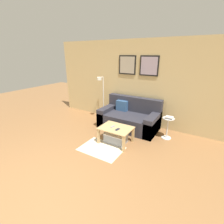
{
  "coord_description": "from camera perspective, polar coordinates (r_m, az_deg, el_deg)",
  "views": [
    {
      "loc": [
        2.11,
        -0.91,
        2.15
      ],
      "look_at": [
        0.25,
        2.16,
        0.85
      ],
      "focal_mm": 26.0,
      "sensor_mm": 36.0,
      "label": 1
    }
  ],
  "objects": [
    {
      "name": "coffee_table",
      "position": [
        4.08,
        1.39,
        -6.55
      ],
      "size": [
        0.79,
        0.59,
        0.42
      ],
      "color": "tan",
      "rests_on": "ground_plane"
    },
    {
      "name": "floor_lamp",
      "position": [
        5.48,
        -3.61,
        5.59
      ],
      "size": [
        0.28,
        0.44,
        1.44
      ],
      "color": "white",
      "rests_on": "ground_plane"
    },
    {
      "name": "book_stack",
      "position": [
        4.4,
        19.48,
        -1.82
      ],
      "size": [
        0.19,
        0.16,
        0.05
      ],
      "color": "#4C4C51",
      "rests_on": "side_table"
    },
    {
      "name": "area_rug",
      "position": [
        3.99,
        -3.76,
        -12.71
      ],
      "size": [
        1.0,
        0.72,
        0.01
      ],
      "primitive_type": "cube",
      "color": "beige",
      "rests_on": "ground_plane"
    },
    {
      "name": "storage_bin",
      "position": [
        4.19,
        1.32,
        -9.03
      ],
      "size": [
        0.56,
        0.38,
        0.24
      ],
      "color": "gray",
      "rests_on": "ground_plane"
    },
    {
      "name": "couch",
      "position": [
        4.95,
        6.11,
        -2.12
      ],
      "size": [
        1.72,
        0.93,
        0.89
      ],
      "color": "#2D2D38",
      "rests_on": "ground_plane"
    },
    {
      "name": "ground_plane",
      "position": [
        3.15,
        -28.1,
        -26.13
      ],
      "size": [
        16.0,
        16.0,
        0.0
      ],
      "primitive_type": "plane",
      "color": "olive"
    },
    {
      "name": "side_table",
      "position": [
        4.52,
        18.95,
        -4.79
      ],
      "size": [
        0.3,
        0.3,
        0.58
      ],
      "color": "silver",
      "rests_on": "ground_plane"
    },
    {
      "name": "remote_control",
      "position": [
        4.07,
        0.31,
        -5.13
      ],
      "size": [
        0.07,
        0.15,
        0.02
      ],
      "primitive_type": "cube",
      "rotation": [
        0.0,
        0.0,
        -0.18
      ],
      "color": "#99999E",
      "rests_on": "coffee_table"
    },
    {
      "name": "wall_back",
      "position": [
        5.18,
        6.97,
        10.2
      ],
      "size": [
        5.6,
        0.09,
        2.55
      ],
      "color": "tan",
      "rests_on": "ground_plane"
    },
    {
      "name": "cell_phone",
      "position": [
        3.94,
        1.94,
        -6.13
      ],
      "size": [
        0.08,
        0.15,
        0.01
      ],
      "primitive_type": "cube",
      "rotation": [
        0.0,
        0.0,
        -0.14
      ],
      "color": "#1E2338",
      "rests_on": "coffee_table"
    }
  ]
}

